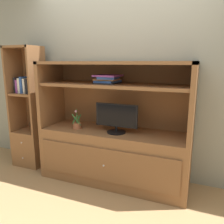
{
  "coord_description": "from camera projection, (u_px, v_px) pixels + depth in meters",
  "views": [
    {
      "loc": [
        1.01,
        -2.13,
        1.51
      ],
      "look_at": [
        0.0,
        0.35,
        0.92
      ],
      "focal_mm": 36.29,
      "sensor_mm": 36.0,
      "label": 1
    }
  ],
  "objects": [
    {
      "name": "upright_book_row",
      "position": [
        24.0,
        86.0,
        3.24
      ],
      "size": [
        0.25,
        0.18,
        0.24
      ],
      "color": "black",
      "rests_on": "bookshelf_tall"
    },
    {
      "name": "potted_plant",
      "position": [
        77.0,
        125.0,
        2.93
      ],
      "size": [
        0.12,
        0.13,
        0.26
      ],
      "color": "#B26642",
      "rests_on": "media_console"
    },
    {
      "name": "media_console",
      "position": [
        114.0,
        144.0,
        2.89
      ],
      "size": [
        1.88,
        0.61,
        1.53
      ],
      "color": "brown",
      "rests_on": "ground_plane"
    },
    {
      "name": "bookshelf_tall",
      "position": [
        30.0,
        127.0,
        3.37
      ],
      "size": [
        0.44,
        0.38,
        1.73
      ],
      "color": "brown",
      "rests_on": "ground_plane"
    },
    {
      "name": "ground_plane",
      "position": [
        101.0,
        196.0,
        2.63
      ],
      "size": [
        8.0,
        8.0,
        0.0
      ],
      "primitive_type": "plane",
      "color": "tan"
    },
    {
      "name": "painted_rear_wall",
      "position": [
        123.0,
        71.0,
        3.0
      ],
      "size": [
        6.0,
        0.1,
        2.8
      ],
      "primitive_type": "cube",
      "color": "gray",
      "rests_on": "ground_plane"
    },
    {
      "name": "magazine_stack",
      "position": [
        108.0,
        79.0,
        2.72
      ],
      "size": [
        0.29,
        0.34,
        0.11
      ],
      "color": "black",
      "rests_on": "media_console"
    },
    {
      "name": "tv_monitor",
      "position": [
        116.0,
        118.0,
        2.72
      ],
      "size": [
        0.53,
        0.23,
        0.36
      ],
      "color": "black",
      "rests_on": "media_console"
    }
  ]
}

